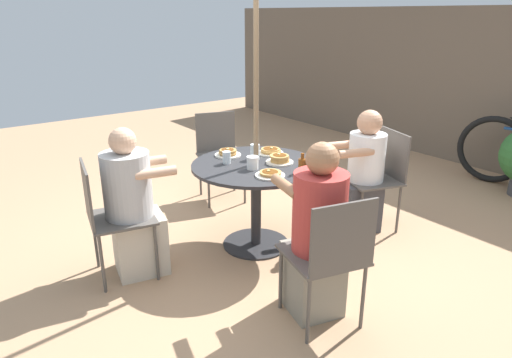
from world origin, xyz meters
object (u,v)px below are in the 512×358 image
object	(u,v)px
patio_chair_east	(219,150)
pancake_plate_d	(228,153)
patio_table	(256,182)
diner_south	(133,209)
drinking_glass_a	(255,152)
diner_west	(316,238)
coffee_cup	(253,163)
diner_north	(362,176)
pancake_plate_c	(280,159)
patio_chair_south	(109,212)
syrup_bottle	(302,165)
pancake_plate_a	(270,174)
drinking_glass_b	(227,157)
pancake_plate_b	(271,151)
patio_chair_west	(330,253)
patio_chair_north	(380,173)

from	to	relation	value
patio_chair_east	pancake_plate_d	xyz separation A→B (m)	(0.80, -0.42, 0.23)
patio_table	diner_south	bearing A→B (deg)	-102.06
diner_south	drinking_glass_a	xyz separation A→B (m)	(0.10, 1.05, 0.28)
diner_west	coffee_cup	bearing A→B (deg)	94.69
diner_north	patio_chair_east	distance (m)	1.56
patio_chair_east	pancake_plate_c	bearing A→B (deg)	98.84
diner_north	patio_chair_south	xyz separation A→B (m)	(-0.57, -2.10, 0.01)
syrup_bottle	drinking_glass_a	size ratio (longest dim) A/B	1.23
patio_table	patio_chair_east	world-z (taller)	patio_chair_east
patio_table	syrup_bottle	bearing A→B (deg)	21.66
pancake_plate_a	patio_chair_east	bearing A→B (deg)	162.17
pancake_plate_c	drinking_glass_b	world-z (taller)	drinking_glass_b
diner_west	pancake_plate_b	bearing A→B (deg)	79.51
patio_table	patio_chair_south	xyz separation A→B (m)	(-0.25, -1.15, -0.05)
coffee_cup	patio_chair_west	bearing A→B (deg)	-10.97
patio_chair_north	diner_north	distance (m)	0.18
coffee_cup	drinking_glass_b	distance (m)	0.25
coffee_cup	drinking_glass_b	world-z (taller)	same
diner_north	drinking_glass_a	bearing A→B (deg)	82.32
diner_south	pancake_plate_d	bearing A→B (deg)	108.99
drinking_glass_a	patio_chair_east	bearing A→B (deg)	164.10
pancake_plate_d	patio_table	bearing A→B (deg)	10.13
pancake_plate_d	coffee_cup	xyz separation A→B (m)	(0.41, -0.04, 0.03)
pancake_plate_a	coffee_cup	world-z (taller)	coffee_cup
patio_chair_south	syrup_bottle	world-z (taller)	patio_chair_south
patio_chair_north	patio_chair_west	size ratio (longest dim) A/B	1.00
pancake_plate_d	drinking_glass_a	size ratio (longest dim) A/B	1.79
drinking_glass_b	pancake_plate_b	bearing A→B (deg)	89.59
patio_chair_south	coffee_cup	distance (m)	1.13
diner_north	pancake_plate_d	xyz separation A→B (m)	(-0.64, -1.00, 0.24)
pancake_plate_d	coffee_cup	bearing A→B (deg)	-5.80
patio_chair_west	syrup_bottle	bearing A→B (deg)	73.76
coffee_cup	drinking_glass_a	bearing A→B (deg)	138.87
patio_chair_north	diner_west	distance (m)	1.49
diner_south	syrup_bottle	distance (m)	1.31
diner_north	coffee_cup	distance (m)	1.11
pancake_plate_a	drinking_glass_b	size ratio (longest dim) A/B	2.24
patio_chair_east	diner_west	distance (m)	2.18
pancake_plate_d	coffee_cup	distance (m)	0.41
patio_chair_north	drinking_glass_a	distance (m)	1.18
patio_chair_south	patio_chair_north	bearing A→B (deg)	86.62
syrup_bottle	patio_chair_west	bearing A→B (deg)	-31.13
patio_chair_north	pancake_plate_c	world-z (taller)	patio_chair_north
patio_table	coffee_cup	size ratio (longest dim) A/B	10.36
patio_chair_north	diner_north	bearing A→B (deg)	90.00
patio_chair_west	pancake_plate_b	xyz separation A→B (m)	(-1.29, 0.57, 0.23)
patio_chair_north	patio_chair_south	bearing A→B (deg)	93.38
patio_chair_east	patio_chair_south	distance (m)	1.74
diner_west	patio_chair_east	bearing A→B (deg)	88.39
patio_chair_east	drinking_glass_a	distance (m)	1.08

